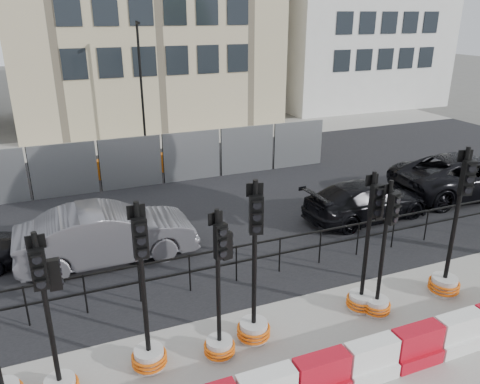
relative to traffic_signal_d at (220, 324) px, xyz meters
name	(u,v)px	position (x,y,z in m)	size (l,w,h in m)	color
ground	(256,308)	(1.30, 1.22, -0.75)	(120.00, 120.00, 0.00)	#51514C
road	(177,201)	(1.30, 8.22, -0.73)	(40.00, 14.00, 0.03)	black
sidewalk_far	(132,142)	(1.30, 17.22, -0.74)	(40.00, 4.00, 0.02)	gray
kerb_railing	(236,258)	(1.30, 2.42, -0.06)	(18.00, 0.04, 1.00)	black
heras_fencing	(147,163)	(0.81, 10.93, -0.03)	(14.33, 1.72, 2.00)	gray
lamp_post_far	(141,81)	(1.80, 16.20, 2.47)	(0.12, 0.56, 6.00)	black
barrier_row	(321,377)	(1.30, -1.58, -0.38)	(13.60, 0.50, 0.80)	red
traffic_signal_b	(57,362)	(-2.94, 0.04, 0.02)	(0.63, 0.63, 3.22)	silver
traffic_signal_c	(148,337)	(-1.36, 0.19, -0.04)	(0.67, 0.67, 3.42)	silver
traffic_signal_d	(220,324)	(0.00, 0.00, 0.00)	(0.62, 0.62, 3.14)	silver
traffic_signal_e	(254,310)	(0.80, 0.20, -0.02)	(0.69, 0.69, 3.51)	silver
traffic_signal_f	(364,279)	(3.50, 0.26, 0.04)	(0.65, 0.65, 3.31)	silver
traffic_signal_g	(379,288)	(3.72, -0.01, -0.09)	(0.63, 0.63, 3.18)	silver
traffic_signal_h	(448,266)	(5.72, 0.04, 0.01)	(0.72, 0.72, 3.66)	silver
car_b	(108,234)	(-1.48, 4.78, 0.02)	(4.72, 1.73, 1.54)	#4F4F54
car_c	(366,201)	(6.66, 4.44, -0.12)	(4.43, 2.02, 1.26)	black
car_d	(467,175)	(11.36, 4.84, 0.02)	(5.72, 2.98, 1.54)	black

